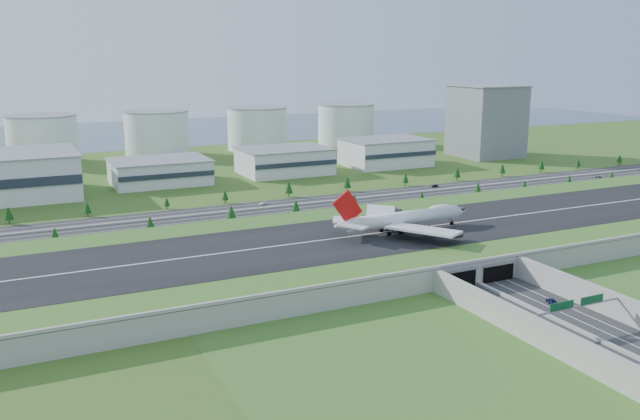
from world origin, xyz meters
name	(u,v)px	position (x,y,z in m)	size (l,w,h in m)	color
ground	(403,249)	(0.00, 0.00, 0.00)	(1200.00, 1200.00, 0.00)	#2A4F18
airfield_deck	(403,239)	(0.00, -0.09, 4.12)	(520.00, 100.00, 9.20)	gray
underpass_road	(587,324)	(0.00, -99.42, 3.43)	(38.80, 120.40, 8.00)	#28282B
sign_gantry_near	(576,308)	(0.00, -95.04, 6.95)	(38.70, 0.70, 9.80)	gray
north_expressway	(309,204)	(0.00, 95.00, 0.06)	(560.00, 36.00, 0.12)	#28282B
tree_row	(293,196)	(-8.44, 97.41, 4.85)	(506.22, 48.67, 8.47)	#3D2819
hangar_mid_a	(160,172)	(-60.00, 190.00, 7.50)	(58.00, 42.00, 15.00)	silver
hangar_mid_b	(284,161)	(25.00, 190.00, 8.50)	(58.00, 42.00, 17.00)	silver
hangar_mid_c	(385,152)	(105.00, 190.00, 9.50)	(58.00, 42.00, 19.00)	silver
office_tower	(486,122)	(200.00, 195.00, 27.50)	(46.00, 46.00, 55.00)	slate
fuel_tank_a	(42,140)	(-120.00, 310.00, 17.50)	(50.00, 50.00, 35.00)	white
fuel_tank_b	(157,134)	(-35.00, 310.00, 17.50)	(50.00, 50.00, 35.00)	white
fuel_tank_c	(257,129)	(50.00, 310.00, 17.50)	(50.00, 50.00, 35.00)	white
fuel_tank_d	(346,124)	(135.00, 310.00, 17.50)	(50.00, 50.00, 35.00)	white
bay_water	(156,132)	(0.00, 480.00, 0.03)	(1200.00, 260.00, 0.06)	#344A64
boeing_747	(404,218)	(-1.41, -2.10, 13.79)	(65.89, 62.27, 20.37)	silver
car_0	(511,316)	(-11.49, -80.21, 0.79)	(1.59, 3.94, 1.34)	#B2B2B7
car_1	(618,366)	(-9.48, -119.19, 0.79)	(1.41, 4.04, 1.33)	silver
car_2	(552,301)	(9.69, -75.72, 0.89)	(2.56, 5.55, 1.54)	#0D1641
car_5	(435,186)	(89.56, 105.13, 0.86)	(1.56, 4.47, 1.47)	black
car_6	(598,176)	(205.82, 85.40, 0.86)	(2.46, 5.33, 1.48)	#9E9DA2
car_7	(262,204)	(-23.78, 104.02, 0.84)	(2.01, 4.96, 1.44)	white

